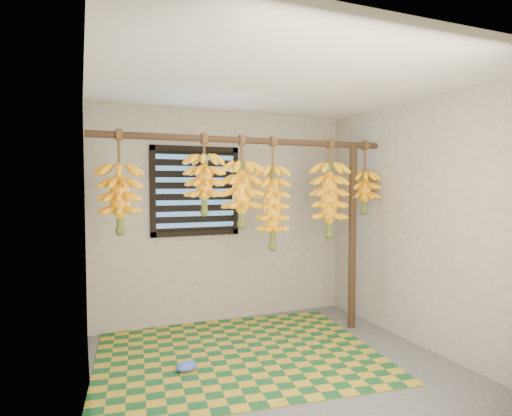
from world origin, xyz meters
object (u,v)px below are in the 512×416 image
banana_bunch_a (120,199)px  banana_bunch_c (242,194)px  plastic_bag (187,366)px  woven_mat (238,354)px  banana_bunch_b (204,184)px  banana_bunch_d (273,208)px  banana_bunch_e (329,200)px  support_post (352,237)px  banana_bunch_f (364,192)px

banana_bunch_a → banana_bunch_c: size_ratio=1.02×
banana_bunch_a → plastic_bag: bearing=-42.0°
woven_mat → banana_bunch_b: (-0.24, 0.24, 1.57)m
banana_bunch_d → banana_bunch_e: (0.66, 0.00, 0.07)m
support_post → banana_bunch_c: banana_bunch_c is taller
plastic_bag → banana_bunch_d: size_ratio=0.17×
banana_bunch_b → banana_bunch_f: same height
woven_mat → banana_bunch_e: size_ratio=2.46×
banana_bunch_b → banana_bunch_e: size_ratio=0.74×
woven_mat → banana_bunch_a: bearing=166.6°
support_post → banana_bunch_f: size_ratio=2.54×
banana_bunch_d → plastic_bag: bearing=-156.4°
woven_mat → support_post: bearing=9.6°
plastic_bag → banana_bunch_b: 1.61m
banana_bunch_e → banana_bunch_f: (0.45, -0.00, 0.08)m
support_post → banana_bunch_d: 1.02m
banana_bunch_c → banana_bunch_e: size_ratio=0.86×
woven_mat → plastic_bag: plastic_bag is taller
banana_bunch_c → banana_bunch_d: same height
support_post → banana_bunch_a: (-2.42, 0.00, 0.45)m
banana_bunch_b → banana_bunch_f: (1.81, -0.00, -0.08)m
woven_mat → banana_bunch_b: 1.61m
woven_mat → banana_bunch_a: (-1.01, 0.24, 1.44)m
banana_bunch_c → banana_bunch_f: (1.44, 0.00, 0.01)m
support_post → banana_bunch_b: size_ratio=2.64×
plastic_bag → banana_bunch_c: size_ratio=0.21×
woven_mat → plastic_bag: size_ratio=13.32×
banana_bunch_b → woven_mat: bearing=-44.4°
banana_bunch_b → banana_bunch_e: same height
woven_mat → banana_bunch_c: banana_bunch_c is taller
support_post → plastic_bag: support_post is taller
woven_mat → banana_bunch_a: 1.78m
plastic_bag → banana_bunch_d: bearing=23.6°
woven_mat → banana_bunch_e: 1.82m
support_post → banana_bunch_a: bearing=180.0°
plastic_bag → banana_bunch_a: (-0.48, 0.43, 1.40)m
support_post → banana_bunch_b: banana_bunch_b is taller
banana_bunch_b → banana_bunch_d: (0.70, -0.00, -0.23)m
banana_bunch_e → banana_bunch_f: same height
banana_bunch_d → banana_bunch_f: same height
banana_bunch_a → banana_bunch_e: 2.13m
banana_bunch_c → banana_bunch_e: 1.00m
banana_bunch_b → banana_bunch_c: same height
support_post → banana_bunch_b: 1.76m
banana_bunch_c → banana_bunch_f: same height
banana_bunch_b → banana_bunch_d: bearing=-0.0°
banana_bunch_b → banana_bunch_e: (1.37, 0.00, -0.16)m
banana_bunch_d → banana_bunch_b: bearing=180.0°
banana_bunch_d → banana_bunch_e: same height
banana_bunch_c → banana_bunch_e: (0.99, 0.00, -0.07)m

